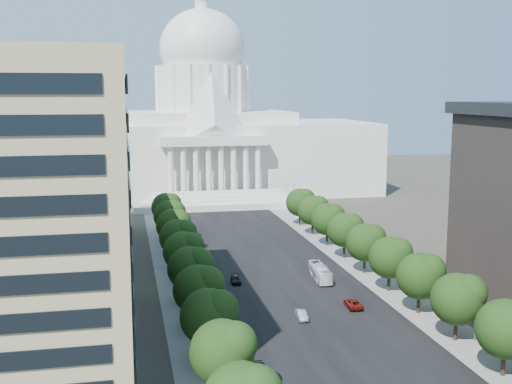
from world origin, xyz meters
TOP-DOWN VIEW (x-y plane):
  - road_asphalt at (0.00, 90.00)m, footprint 30.00×260.00m
  - sidewalk_left at (-19.00, 90.00)m, footprint 8.00×260.00m
  - sidewalk_right at (19.00, 90.00)m, footprint 8.00×260.00m
  - capitol at (0.00, 184.89)m, footprint 120.00×56.00m
  - office_block_left_far at (-48.00, 100.00)m, footprint 38.00×52.00m
  - tree_l_b at (-17.66, 23.81)m, footprint 7.79×7.60m
  - tree_l_c at (-17.66, 35.81)m, footprint 7.79×7.60m
  - tree_l_d at (-17.66, 47.81)m, footprint 7.79×7.60m
  - tree_l_e at (-17.66, 59.81)m, footprint 7.79×7.60m
  - tree_l_f at (-17.66, 71.81)m, footprint 7.79×7.60m
  - tree_l_g at (-17.66, 83.81)m, footprint 7.79×7.60m
  - tree_l_h at (-17.66, 95.81)m, footprint 7.79×7.60m
  - tree_l_i at (-17.66, 107.81)m, footprint 7.79×7.60m
  - tree_l_j at (-17.66, 119.81)m, footprint 7.79×7.60m
  - tree_r_b at (18.34, 23.81)m, footprint 7.79×7.60m
  - tree_r_c at (18.34, 35.81)m, footprint 7.79×7.60m
  - tree_r_d at (18.34, 47.81)m, footprint 7.79×7.60m
  - tree_r_e at (18.34, 59.81)m, footprint 7.79×7.60m
  - tree_r_f at (18.34, 71.81)m, footprint 7.79×7.60m
  - tree_r_g at (18.34, 83.81)m, footprint 7.79×7.60m
  - tree_r_h at (18.34, 95.81)m, footprint 7.79×7.60m
  - tree_r_i at (18.34, 107.81)m, footprint 7.79×7.60m
  - tree_r_j at (18.34, 119.81)m, footprint 7.79×7.60m
  - streetlight_b at (19.90, 35.00)m, footprint 2.61×0.44m
  - streetlight_c at (19.90, 60.00)m, footprint 2.61×0.44m
  - streetlight_d at (19.90, 85.00)m, footprint 2.61×0.44m
  - streetlight_e at (19.90, 110.00)m, footprint 2.61×0.44m
  - streetlight_f at (19.90, 135.00)m, footprint 2.61×0.44m
  - car_dark_a at (-12.09, 30.32)m, footprint 1.84×4.34m
  - car_silver at (-1.50, 48.86)m, footprint 1.76×4.25m
  - car_red at (8.45, 52.44)m, footprint 2.72×5.25m
  - car_dark_b at (-8.32, 70.30)m, footprint 2.13×4.55m
  - car_parked at (-12.50, 28.10)m, footprint 1.93×4.21m
  - city_bus at (7.88, 69.06)m, footprint 3.17×10.48m

SIDE VIEW (x-z plane):
  - road_asphalt at x=0.00m, z-range -0.01..0.01m
  - sidewalk_left at x=-19.00m, z-range -0.01..0.01m
  - sidewalk_right at x=19.00m, z-range -0.01..0.01m
  - car_dark_b at x=-8.32m, z-range 0.00..1.29m
  - car_silver at x=-1.50m, z-range 0.00..1.37m
  - car_parked at x=-12.50m, z-range 0.00..1.40m
  - car_red at x=8.45m, z-range 0.00..1.41m
  - car_dark_a at x=-12.09m, z-range 0.00..1.46m
  - city_bus at x=7.88m, z-range 0.00..2.88m
  - streetlight_b at x=19.90m, z-range 1.32..10.32m
  - streetlight_c at x=19.90m, z-range 1.32..10.32m
  - streetlight_d at x=19.90m, z-range 1.32..10.32m
  - streetlight_e at x=19.90m, z-range 1.32..10.32m
  - streetlight_f at x=19.90m, z-range 1.32..10.32m
  - tree_l_b at x=-17.66m, z-range 1.47..11.44m
  - tree_l_c at x=-17.66m, z-range 1.47..11.44m
  - tree_l_d at x=-17.66m, z-range 1.47..11.44m
  - tree_l_e at x=-17.66m, z-range 1.47..11.44m
  - tree_l_f at x=-17.66m, z-range 1.47..11.44m
  - tree_l_g at x=-17.66m, z-range 1.47..11.44m
  - tree_l_h at x=-17.66m, z-range 1.47..11.44m
  - tree_l_i at x=-17.66m, z-range 1.47..11.44m
  - tree_l_j at x=-17.66m, z-range 1.47..11.44m
  - tree_r_b at x=18.34m, z-range 1.47..11.44m
  - tree_r_c at x=18.34m, z-range 1.47..11.44m
  - tree_r_d at x=18.34m, z-range 1.47..11.44m
  - tree_r_e at x=18.34m, z-range 1.47..11.44m
  - tree_r_f at x=18.34m, z-range 1.47..11.44m
  - tree_r_g at x=18.34m, z-range 1.47..11.44m
  - tree_r_h at x=18.34m, z-range 1.47..11.44m
  - tree_r_i at x=18.34m, z-range 1.47..11.44m
  - tree_r_j at x=18.34m, z-range 1.47..11.44m
  - office_block_left_far at x=-48.00m, z-range 0.00..30.00m
  - capitol at x=0.00m, z-range -16.49..56.51m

